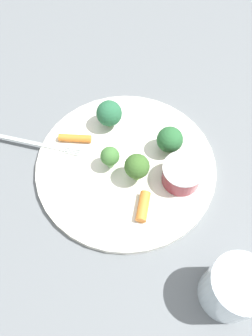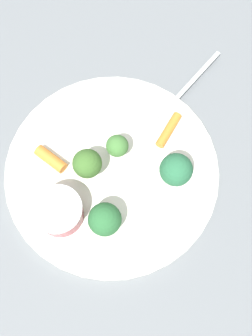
% 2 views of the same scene
% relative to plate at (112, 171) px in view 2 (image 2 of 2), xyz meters
% --- Properties ---
extents(ground_plane, '(2.40, 2.40, 0.00)m').
position_rel_plate_xyz_m(ground_plane, '(0.00, 0.00, -0.01)').
color(ground_plane, slate).
extents(plate, '(0.31, 0.31, 0.01)m').
position_rel_plate_xyz_m(plate, '(0.00, 0.00, 0.00)').
color(plate, silver).
rests_on(plate, ground_plane).
extents(sauce_cup, '(0.07, 0.07, 0.04)m').
position_rel_plate_xyz_m(sauce_cup, '(0.04, -0.09, 0.03)').
color(sauce_cup, maroon).
rests_on(sauce_cup, plate).
extents(broccoli_floret_0, '(0.03, 0.03, 0.05)m').
position_rel_plate_xyz_m(broccoli_floret_0, '(-0.02, 0.02, 0.03)').
color(broccoli_floret_0, '#81B774').
rests_on(broccoli_floret_0, plate).
extents(broccoli_floret_1, '(0.05, 0.05, 0.05)m').
position_rel_plate_xyz_m(broccoli_floret_1, '(0.07, -0.03, 0.04)').
color(broccoli_floret_1, '#89B768').
rests_on(broccoli_floret_1, plate).
extents(broccoli_floret_2, '(0.04, 0.04, 0.06)m').
position_rel_plate_xyz_m(broccoli_floret_2, '(-0.01, -0.03, 0.04)').
color(broccoli_floret_2, '#7FBD5C').
rests_on(broccoli_floret_2, plate).
extents(broccoli_floret_3, '(0.05, 0.05, 0.06)m').
position_rel_plate_xyz_m(broccoli_floret_3, '(0.04, 0.08, 0.04)').
color(broccoli_floret_3, '#81B174').
rests_on(broccoli_floret_3, plate).
extents(carrot_stick_0, '(0.05, 0.04, 0.02)m').
position_rel_plate_xyz_m(carrot_stick_0, '(-0.04, -0.08, 0.01)').
color(carrot_stick_0, orange).
rests_on(carrot_stick_0, plate).
extents(carrot_stick_1, '(0.05, 0.05, 0.01)m').
position_rel_plate_xyz_m(carrot_stick_1, '(-0.03, 0.10, 0.01)').
color(carrot_stick_1, orange).
rests_on(carrot_stick_1, plate).
extents(fork, '(0.10, 0.16, 0.00)m').
position_rel_plate_xyz_m(fork, '(-0.09, 0.15, 0.01)').
color(fork, '#B3BDB9').
rests_on(fork, plate).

